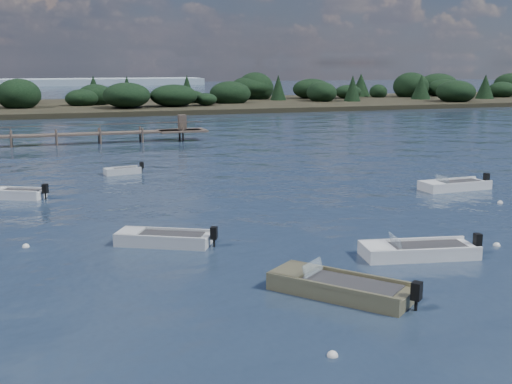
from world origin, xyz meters
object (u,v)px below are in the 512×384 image
object	(u,v)px
dinghy_mid_grey	(164,241)
dinghy_near_olive	(340,290)
dinghy_mid_white_b	(454,187)
dinghy_mid_white_a	(418,253)
tender_far_white	(123,172)
tender_far_grey	(16,196)

from	to	relation	value
dinghy_mid_grey	dinghy_near_olive	bearing A→B (deg)	-60.78
dinghy_mid_white_b	dinghy_mid_white_a	xyz separation A→B (m)	(-10.50, -12.11, -0.00)
tender_far_white	dinghy_near_olive	world-z (taller)	dinghy_near_olive
dinghy_near_olive	dinghy_mid_white_a	bearing A→B (deg)	30.65
tender_far_white	dinghy_near_olive	size ratio (longest dim) A/B	0.59
dinghy_mid_grey	tender_far_grey	xyz separation A→B (m)	(-6.64, 12.94, 0.01)
dinghy_near_olive	dinghy_mid_grey	distance (m)	9.69
tender_far_white	dinghy_near_olive	distance (m)	28.44
tender_far_grey	dinghy_mid_white_b	bearing A→B (deg)	-12.90
dinghy_mid_grey	tender_far_grey	size ratio (longest dim) A/B	1.22
dinghy_mid_grey	tender_far_grey	bearing A→B (deg)	117.18
dinghy_mid_white_b	dinghy_mid_white_a	size ratio (longest dim) A/B	0.94
tender_far_white	tender_far_grey	distance (m)	9.91
dinghy_mid_white_a	dinghy_near_olive	bearing A→B (deg)	-149.35
tender_far_white	dinghy_mid_white_b	bearing A→B (deg)	-33.17
dinghy_near_olive	dinghy_mid_white_b	size ratio (longest dim) A/B	1.02
dinghy_mid_grey	dinghy_mid_white_b	bearing A→B (deg)	18.26
tender_far_grey	dinghy_near_olive	bearing A→B (deg)	-62.00
tender_far_white	dinghy_mid_grey	world-z (taller)	dinghy_mid_grey
dinghy_mid_white_a	tender_far_white	bearing A→B (deg)	110.39
dinghy_mid_grey	dinghy_mid_white_a	size ratio (longest dim) A/B	0.85
tender_far_white	dinghy_near_olive	xyz separation A→B (m)	(4.11, -28.14, 0.03)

